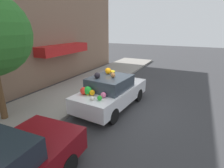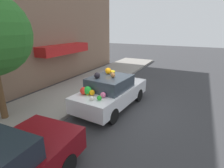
% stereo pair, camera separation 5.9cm
% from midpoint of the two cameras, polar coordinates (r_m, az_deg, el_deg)
% --- Properties ---
extents(ground_plane, '(60.00, 60.00, 0.00)m').
position_cam_midpoint_polar(ground_plane, '(8.12, 0.04, -7.35)').
color(ground_plane, '#38383A').
extents(sidewalk_curb, '(24.00, 3.20, 0.15)m').
position_cam_midpoint_polar(sidewalk_curb, '(9.51, -14.67, -3.56)').
color(sidewalk_curb, gray).
rests_on(sidewalk_curb, ground).
extents(building_facade, '(18.00, 1.20, 6.27)m').
position_cam_midpoint_polar(building_facade, '(10.58, -25.01, 14.29)').
color(building_facade, '#846651').
rests_on(building_facade, ground).
extents(fire_hydrant, '(0.20, 0.20, 0.70)m').
position_cam_midpoint_polar(fire_hydrant, '(10.48, -2.30, 1.46)').
color(fire_hydrant, red).
rests_on(fire_hydrant, sidewalk_curb).
extents(art_car, '(4.09, 2.01, 1.75)m').
position_cam_midpoint_polar(art_car, '(7.77, -0.02, -2.45)').
color(art_car, silver).
rests_on(art_car, ground).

